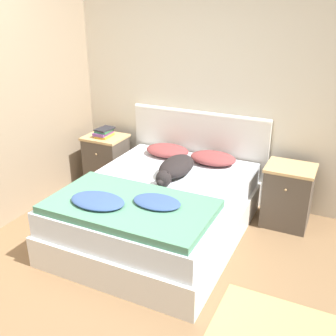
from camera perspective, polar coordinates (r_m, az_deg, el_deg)
The scene contains 12 objects.
ground_plane at distance 3.21m, azimuth -12.42°, elevation -17.98°, with size 16.00×16.00×0.00m, color brown.
wall_back at distance 4.36m, azimuth 3.56°, elevation 12.39°, with size 9.00×0.06×2.55m.
wall_side_left at distance 4.23m, azimuth -20.29°, elevation 10.71°, with size 0.06×3.10×2.55m.
bed at distance 3.75m, azimuth -1.27°, elevation -6.09°, with size 1.50×1.91×0.51m.
headboard at distance 4.46m, azimuth 4.37°, elevation 2.41°, with size 1.58×0.06×0.98m.
nightstand_left at distance 4.77m, azimuth -8.91°, elevation 1.05°, with size 0.46×0.41×0.62m.
nightstand_right at distance 4.05m, azimuth 16.95°, elevation -3.86°, with size 0.46×0.41×0.62m.
pillow_left at distance 4.32m, azimuth -0.09°, elevation 2.57°, with size 0.49×0.35×0.11m.
pillow_right at distance 4.14m, azimuth 6.55°, elevation 1.44°, with size 0.49×0.35×0.11m.
quilt at distance 3.21m, azimuth -5.70°, elevation -5.44°, with size 1.35×0.77×0.12m.
dog at distance 3.81m, azimuth 1.10°, elevation 0.07°, with size 0.29×0.73×0.17m.
book_stack at distance 4.63m, azimuth -9.28°, elevation 5.12°, with size 0.17×0.24×0.10m.
Camera 1 is at (1.61, -1.84, 2.08)m, focal length 42.00 mm.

